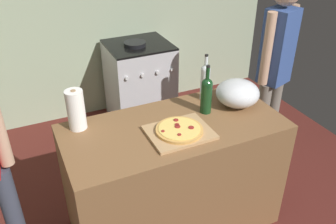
{
  "coord_description": "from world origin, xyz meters",
  "views": [
    {
      "loc": [
        -0.82,
        -1.05,
        2.18
      ],
      "look_at": [
        0.06,
        0.84,
        0.93
      ],
      "focal_mm": 38.66,
      "sensor_mm": 36.0,
      "label": 1
    }
  ],
  "objects_px": {
    "stove": "(140,82)",
    "person_in_red": "(275,67)",
    "paper_towel_roll": "(76,110)",
    "wine_bottle_dark": "(206,94)",
    "wine_bottle_clear": "(205,80)",
    "pizza": "(179,130)",
    "mixing_bowl": "(238,93)"
  },
  "relations": [
    {
      "from": "stove",
      "to": "mixing_bowl",
      "type": "bearing_deg",
      "value": -82.73
    },
    {
      "from": "mixing_bowl",
      "to": "paper_towel_roll",
      "type": "height_order",
      "value": "paper_towel_roll"
    },
    {
      "from": "pizza",
      "to": "mixing_bowl",
      "type": "bearing_deg",
      "value": 16.6
    },
    {
      "from": "paper_towel_roll",
      "to": "wine_bottle_clear",
      "type": "distance_m",
      "value": 0.94
    },
    {
      "from": "pizza",
      "to": "wine_bottle_clear",
      "type": "relative_size",
      "value": 0.86
    },
    {
      "from": "pizza",
      "to": "wine_bottle_dark",
      "type": "xyz_separation_m",
      "value": [
        0.29,
        0.17,
        0.11
      ]
    },
    {
      "from": "stove",
      "to": "person_in_red",
      "type": "distance_m",
      "value": 1.52
    },
    {
      "from": "wine_bottle_dark",
      "to": "stove",
      "type": "relative_size",
      "value": 0.38
    },
    {
      "from": "pizza",
      "to": "mixing_bowl",
      "type": "distance_m",
      "value": 0.57
    },
    {
      "from": "stove",
      "to": "person_in_red",
      "type": "relative_size",
      "value": 0.55
    },
    {
      "from": "paper_towel_roll",
      "to": "pizza",
      "type": "bearing_deg",
      "value": -30.97
    },
    {
      "from": "mixing_bowl",
      "to": "wine_bottle_clear",
      "type": "distance_m",
      "value": 0.25
    },
    {
      "from": "stove",
      "to": "person_in_red",
      "type": "bearing_deg",
      "value": -57.58
    },
    {
      "from": "person_in_red",
      "to": "wine_bottle_dark",
      "type": "bearing_deg",
      "value": -160.78
    },
    {
      "from": "stove",
      "to": "paper_towel_roll",
      "type": "bearing_deg",
      "value": -124.7
    },
    {
      "from": "wine_bottle_dark",
      "to": "wine_bottle_clear",
      "type": "bearing_deg",
      "value": 62.86
    },
    {
      "from": "wine_bottle_clear",
      "to": "paper_towel_roll",
      "type": "bearing_deg",
      "value": 180.0
    },
    {
      "from": "pizza",
      "to": "paper_towel_roll",
      "type": "bearing_deg",
      "value": 149.03
    },
    {
      "from": "person_in_red",
      "to": "wine_bottle_clear",
      "type": "bearing_deg",
      "value": -171.06
    },
    {
      "from": "paper_towel_roll",
      "to": "wine_bottle_dark",
      "type": "relative_size",
      "value": 0.78
    },
    {
      "from": "paper_towel_roll",
      "to": "wine_bottle_dark",
      "type": "height_order",
      "value": "wine_bottle_dark"
    },
    {
      "from": "pizza",
      "to": "wine_bottle_clear",
      "type": "xyz_separation_m",
      "value": [
        0.37,
        0.34,
        0.12
      ]
    },
    {
      "from": "paper_towel_roll",
      "to": "stove",
      "type": "relative_size",
      "value": 0.3
    },
    {
      "from": "pizza",
      "to": "person_in_red",
      "type": "relative_size",
      "value": 0.18
    },
    {
      "from": "stove",
      "to": "pizza",
      "type": "bearing_deg",
      "value": -101.88
    },
    {
      "from": "wine_bottle_dark",
      "to": "person_in_red",
      "type": "height_order",
      "value": "person_in_red"
    },
    {
      "from": "person_in_red",
      "to": "pizza",
      "type": "bearing_deg",
      "value": -157.76
    },
    {
      "from": "mixing_bowl",
      "to": "wine_bottle_dark",
      "type": "xyz_separation_m",
      "value": [
        -0.25,
        0.01,
        0.05
      ]
    },
    {
      "from": "paper_towel_roll",
      "to": "stove",
      "type": "bearing_deg",
      "value": 55.3
    },
    {
      "from": "pizza",
      "to": "wine_bottle_clear",
      "type": "bearing_deg",
      "value": 42.16
    },
    {
      "from": "mixing_bowl",
      "to": "paper_towel_roll",
      "type": "xyz_separation_m",
      "value": [
        -1.11,
        0.18,
        0.04
      ]
    },
    {
      "from": "person_in_red",
      "to": "stove",
      "type": "bearing_deg",
      "value": 122.42
    }
  ]
}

